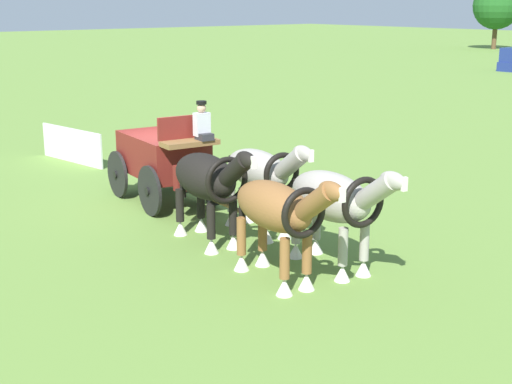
{
  "coord_description": "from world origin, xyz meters",
  "views": [
    {
      "loc": [
        15.49,
        -9.66,
        5.01
      ],
      "look_at": [
        4.33,
        -0.48,
        1.2
      ],
      "focal_mm": 50.81,
      "sensor_mm": 36.0,
      "label": 1
    }
  ],
  "objects_px": {
    "draft_horse_rear_near": "(261,173)",
    "draft_horse_lead_near": "(335,200)",
    "draft_horse_rear_off": "(208,180)",
    "show_wagon": "(166,157)",
    "draft_horse_lead_off": "(278,211)"
  },
  "relations": [
    {
      "from": "draft_horse_rear_near",
      "to": "draft_horse_lead_off",
      "type": "bearing_deg",
      "value": -33.8
    },
    {
      "from": "show_wagon",
      "to": "draft_horse_rear_near",
      "type": "distance_m",
      "value": 3.55
    },
    {
      "from": "show_wagon",
      "to": "draft_horse_lead_off",
      "type": "bearing_deg",
      "value": -13.34
    },
    {
      "from": "show_wagon",
      "to": "draft_horse_rear_off",
      "type": "xyz_separation_m",
      "value": [
        3.36,
        -1.08,
        0.21
      ]
    },
    {
      "from": "draft_horse_rear_off",
      "to": "draft_horse_lead_off",
      "type": "bearing_deg",
      "value": -7.19
    },
    {
      "from": "draft_horse_rear_off",
      "to": "draft_horse_lead_near",
      "type": "xyz_separation_m",
      "value": [
        2.75,
        0.96,
        -0.02
      ]
    },
    {
      "from": "draft_horse_rear_near",
      "to": "draft_horse_lead_off",
      "type": "distance_m",
      "value": 2.9
    },
    {
      "from": "show_wagon",
      "to": "draft_horse_lead_off",
      "type": "height_order",
      "value": "show_wagon"
    },
    {
      "from": "draft_horse_rear_near",
      "to": "draft_horse_lead_near",
      "type": "distance_m",
      "value": 2.59
    },
    {
      "from": "draft_horse_rear_off",
      "to": "draft_horse_lead_off",
      "type": "xyz_separation_m",
      "value": [
        2.59,
        -0.33,
        -0.03
      ]
    },
    {
      "from": "show_wagon",
      "to": "draft_horse_rear_near",
      "type": "height_order",
      "value": "show_wagon"
    },
    {
      "from": "show_wagon",
      "to": "draft_horse_lead_off",
      "type": "xyz_separation_m",
      "value": [
        5.95,
        -1.41,
        0.18
      ]
    },
    {
      "from": "show_wagon",
      "to": "draft_horse_lead_near",
      "type": "relative_size",
      "value": 1.76
    },
    {
      "from": "show_wagon",
      "to": "draft_horse_rear_off",
      "type": "distance_m",
      "value": 3.54
    },
    {
      "from": "draft_horse_rear_near",
      "to": "draft_horse_lead_near",
      "type": "relative_size",
      "value": 1.0
    }
  ]
}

